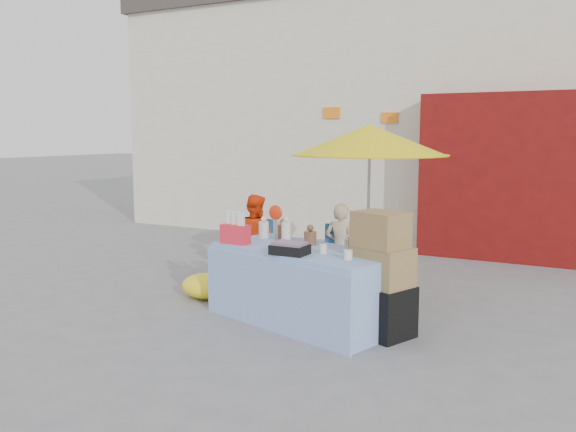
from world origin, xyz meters
The scene contains 10 objects.
ground centered at (0.00, 0.00, 0.00)m, with size 80.00×80.00×0.00m, color slate.
backdrop centered at (0.52, 7.52, 3.10)m, with size 14.00×8.00×7.80m.
market_table centered at (0.56, -0.16, 0.40)m, with size 2.23×1.50×1.24m.
chair_left centered at (-0.81, 0.98, 0.26)m, with size 0.48×0.47×0.85m.
chair_right centered at (0.44, 0.98, 0.26)m, with size 0.48×0.47×0.85m.
vendor_orange centered at (-0.81, 1.11, 0.59)m, with size 0.57×0.45×1.18m, color #FF3C0D.
vendor_beige centered at (0.44, 1.11, 0.56)m, with size 0.41×0.27×1.13m, color #C6AB8C.
umbrella centered at (0.74, 1.26, 1.89)m, with size 1.90×1.90×2.09m.
box_stack centered at (1.44, -0.21, 0.57)m, with size 0.69×0.63×1.23m.
tarp_bundle centered at (-0.87, 0.11, 0.15)m, with size 0.67×0.53×0.30m, color yellow.
Camera 1 is at (3.37, -5.76, 1.98)m, focal length 38.00 mm.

